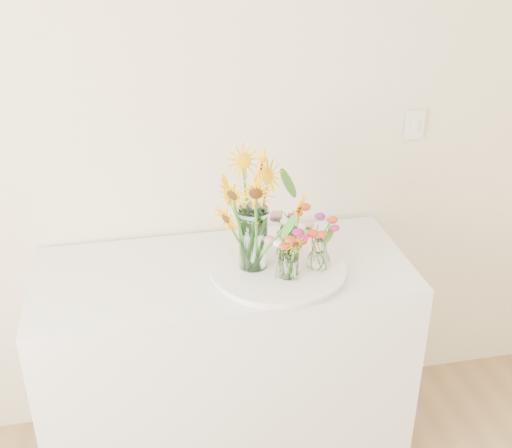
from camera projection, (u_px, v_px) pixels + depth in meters
name	position (u px, v px, depth m)	size (l,w,h in m)	color
counter	(226.00, 364.00, 2.58)	(1.40, 0.60, 0.90)	white
tray	(278.00, 270.00, 2.35)	(0.48, 0.48, 0.03)	white
mason_jar	(253.00, 238.00, 2.28)	(0.10, 0.10, 0.24)	#B7E8E4
sunflower_bouquet	(253.00, 210.00, 2.23)	(0.61, 0.61, 0.46)	#FFB605
small_vase_a	(289.00, 263.00, 2.25)	(0.07, 0.07, 0.12)	white
wildflower_posy_a	(289.00, 252.00, 2.23)	(0.21, 0.21, 0.21)	red
small_vase_b	(319.00, 254.00, 2.31)	(0.08, 0.08, 0.12)	white
wildflower_posy_b	(320.00, 243.00, 2.29)	(0.23, 0.23, 0.21)	red
small_vase_c	(288.00, 241.00, 2.40)	(0.06, 0.06, 0.11)	white
wildflower_posy_c	(288.00, 230.00, 2.38)	(0.18, 0.18, 0.20)	red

